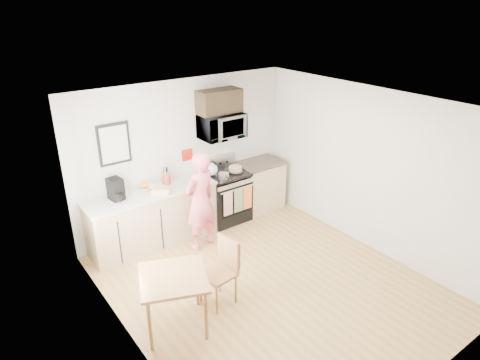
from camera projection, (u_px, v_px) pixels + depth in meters
floor at (268, 284)px, 6.15m from camera, size 4.60×4.60×0.00m
back_wall at (184, 155)px, 7.33m from camera, size 4.00×0.04×2.60m
front_wall at (433, 293)px, 3.93m from camera, size 4.00×0.04×2.60m
left_wall at (127, 254)px, 4.54m from camera, size 0.04×4.60×2.60m
right_wall at (368, 170)px, 6.72m from camera, size 0.04×4.60×2.60m
ceiling at (274, 106)px, 5.11m from camera, size 4.00×4.60×0.04m
window at (101, 205)px, 5.05m from camera, size 0.06×1.40×1.50m
cabinet_left at (153, 219)px, 7.01m from camera, size 2.10×0.60×0.90m
countertop_left at (151, 193)px, 6.82m from camera, size 2.14×0.64×0.04m
cabinet_right at (259, 186)px, 8.22m from camera, size 0.84×0.60×0.90m
countertop_right at (259, 163)px, 8.04m from camera, size 0.88×0.64×0.04m
range at (226, 198)px, 7.78m from camera, size 0.76×0.70×1.16m
microwave at (221, 126)px, 7.33m from camera, size 0.76×0.51×0.42m
upper_cabinet at (219, 101)px, 7.19m from camera, size 0.76×0.35×0.40m
wall_art at (114, 144)px, 6.48m from camera, size 0.50×0.04×0.65m
wall_trivet at (187, 155)px, 7.34m from camera, size 0.20×0.02×0.20m
person at (200, 201)px, 6.77m from camera, size 0.67×0.51×1.65m
dining_table at (174, 282)px, 5.13m from camera, size 0.89×0.89×0.74m
chair at (225, 261)px, 5.64m from camera, size 0.47×0.43×0.93m
knife_block at (166, 178)px, 7.07m from camera, size 0.12×0.14×0.20m
utensil_crock at (167, 175)px, 7.05m from camera, size 0.13×0.13×0.40m
fruit_bowl at (146, 187)px, 6.88m from camera, size 0.31×0.31×0.11m
milk_carton at (124, 189)px, 6.61m from camera, size 0.12×0.12×0.24m
coffee_maker at (116, 190)px, 6.50m from camera, size 0.22×0.30×0.34m
bread_bag at (160, 191)px, 6.72m from camera, size 0.30×0.24×0.10m
cake at (235, 169)px, 7.62m from camera, size 0.29×0.29×0.10m
kettle at (212, 169)px, 7.45m from camera, size 0.20×0.20×0.26m
pot at (224, 176)px, 7.34m from camera, size 0.18×0.31×0.09m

